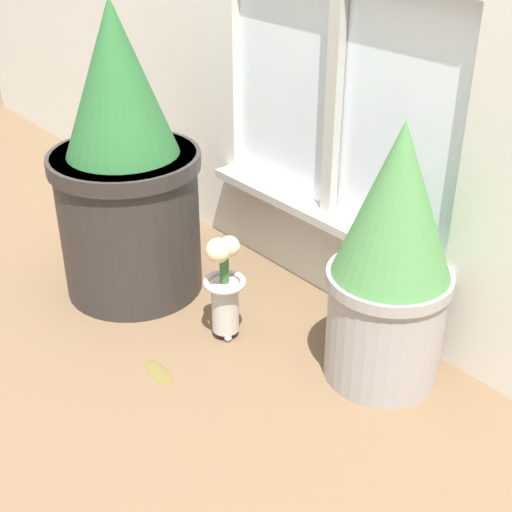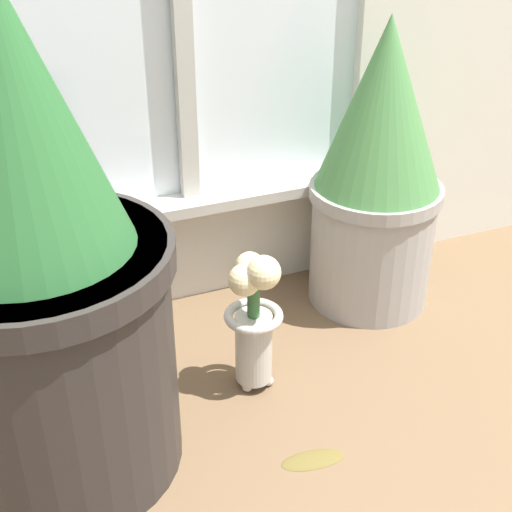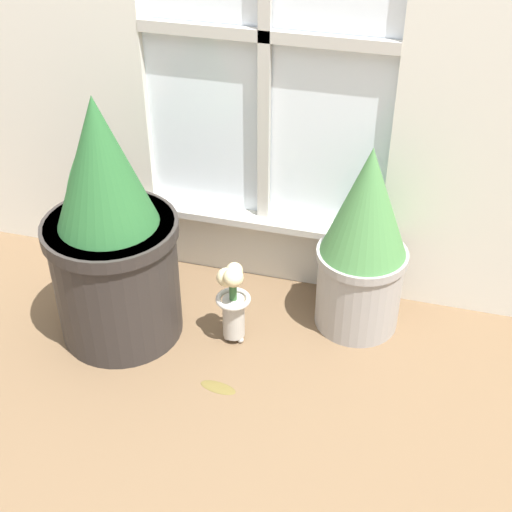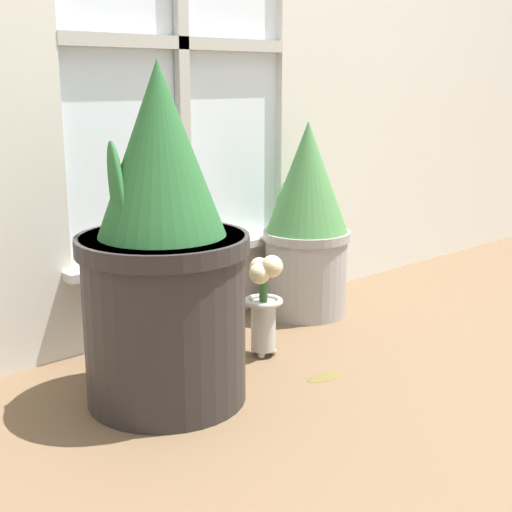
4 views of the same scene
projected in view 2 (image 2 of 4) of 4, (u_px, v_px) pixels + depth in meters
The scene contains 5 objects.
ground_plane at pixel (302, 460), 1.18m from camera, with size 10.00×10.00×0.00m, color brown.
potted_plant_left at pixel (38, 277), 1.02m from camera, with size 0.40×0.40×0.79m.
potted_plant_right at pixel (378, 171), 1.46m from camera, with size 0.28×0.28×0.62m.
flower_vase at pixel (255, 312), 1.26m from camera, with size 0.11×0.11×0.29m.
fallen_leaf at pixel (313, 458), 1.18m from camera, with size 0.11×0.06×0.01m.
Camera 2 is at (-0.40, -0.76, 0.88)m, focal length 50.00 mm.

